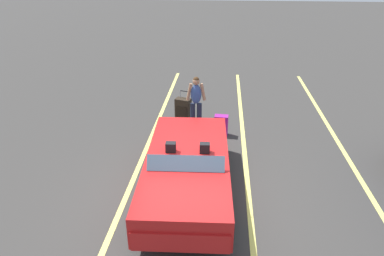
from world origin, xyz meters
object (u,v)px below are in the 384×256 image
at_px(suitcase_medium_bright, 221,125).
at_px(traveler_person, 196,100).
at_px(convertible_car, 187,176).
at_px(suitcase_large_black, 183,110).

relative_size(suitcase_medium_bright, traveler_person, 0.38).
bearing_deg(suitcase_medium_bright, convertible_car, -7.85).
relative_size(convertible_car, traveler_person, 2.55).
bearing_deg(traveler_person, suitcase_medium_bright, 59.38).
distance_m(suitcase_medium_bright, traveler_person, 1.07).
relative_size(convertible_car, suitcase_large_black, 4.27).
bearing_deg(traveler_person, convertible_car, -2.61).
relative_size(convertible_car, suitcase_medium_bright, 6.79).
xyz_separation_m(suitcase_large_black, suitcase_medium_bright, (0.94, 1.23, -0.06)).
bearing_deg(convertible_car, suitcase_medium_bright, 165.20).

